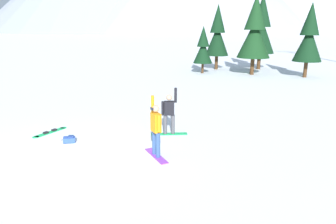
{
  "coord_description": "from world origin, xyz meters",
  "views": [
    {
      "loc": [
        5.21,
        -9.45,
        4.4
      ],
      "look_at": [
        2.99,
        2.66,
        1.0
      ],
      "focal_mm": 33.97,
      "sensor_mm": 36.0,
      "label": 1
    }
  ],
  "objects_px": {
    "backpack_blue": "(69,139)",
    "pine_tree_broad": "(203,48)",
    "pine_tree_short": "(217,34)",
    "pine_tree_leaning": "(261,29)",
    "snowboarder_foreground": "(156,129)",
    "snowboarder_midground": "(169,113)",
    "pine_tree_young": "(309,37)",
    "pine_tree_slender": "(255,32)",
    "loose_snowboard_near_left": "(50,132)"
  },
  "relations": [
    {
      "from": "snowboarder_foreground",
      "to": "pine_tree_short",
      "type": "bearing_deg",
      "value": 86.93
    },
    {
      "from": "pine_tree_short",
      "to": "pine_tree_leaning",
      "type": "relative_size",
      "value": 0.87
    },
    {
      "from": "backpack_blue",
      "to": "pine_tree_slender",
      "type": "height_order",
      "value": "pine_tree_slender"
    },
    {
      "from": "pine_tree_short",
      "to": "pine_tree_young",
      "type": "distance_m",
      "value": 8.56
    },
    {
      "from": "backpack_blue",
      "to": "pine_tree_young",
      "type": "height_order",
      "value": "pine_tree_young"
    },
    {
      "from": "snowboarder_foreground",
      "to": "pine_tree_slender",
      "type": "xyz_separation_m",
      "value": [
        4.54,
        19.74,
        2.79
      ]
    },
    {
      "from": "backpack_blue",
      "to": "pine_tree_broad",
      "type": "bearing_deg",
      "value": 79.23
    },
    {
      "from": "loose_snowboard_near_left",
      "to": "pine_tree_leaning",
      "type": "xyz_separation_m",
      "value": [
        10.4,
        22.05,
        3.96
      ]
    },
    {
      "from": "pine_tree_short",
      "to": "pine_tree_young",
      "type": "bearing_deg",
      "value": -25.67
    },
    {
      "from": "loose_snowboard_near_left",
      "to": "pine_tree_slender",
      "type": "distance_m",
      "value": 20.8
    },
    {
      "from": "pine_tree_slender",
      "to": "pine_tree_short",
      "type": "relative_size",
      "value": 1.09
    },
    {
      "from": "snowboarder_foreground",
      "to": "backpack_blue",
      "type": "relative_size",
      "value": 3.82
    },
    {
      "from": "loose_snowboard_near_left",
      "to": "pine_tree_short",
      "type": "relative_size",
      "value": 0.26
    },
    {
      "from": "loose_snowboard_near_left",
      "to": "backpack_blue",
      "type": "distance_m",
      "value": 1.65
    },
    {
      "from": "snowboarder_midground",
      "to": "pine_tree_broad",
      "type": "bearing_deg",
      "value": 89.94
    },
    {
      "from": "pine_tree_slender",
      "to": "pine_tree_young",
      "type": "relative_size",
      "value": 1.12
    },
    {
      "from": "backpack_blue",
      "to": "pine_tree_broad",
      "type": "distance_m",
      "value": 19.58
    },
    {
      "from": "snowboarder_foreground",
      "to": "pine_tree_broad",
      "type": "distance_m",
      "value": 19.85
    },
    {
      "from": "pine_tree_leaning",
      "to": "pine_tree_young",
      "type": "xyz_separation_m",
      "value": [
        3.47,
        -4.68,
        -0.59
      ]
    },
    {
      "from": "snowboarder_foreground",
      "to": "loose_snowboard_near_left",
      "type": "xyz_separation_m",
      "value": [
        -4.94,
        1.62,
        -0.98
      ]
    },
    {
      "from": "pine_tree_broad",
      "to": "pine_tree_short",
      "type": "relative_size",
      "value": 0.68
    },
    {
      "from": "pine_tree_slender",
      "to": "pine_tree_leaning",
      "type": "bearing_deg",
      "value": 76.77
    },
    {
      "from": "pine_tree_short",
      "to": "backpack_blue",
      "type": "bearing_deg",
      "value": -102.3
    },
    {
      "from": "snowboarder_foreground",
      "to": "pine_tree_slender",
      "type": "distance_m",
      "value": 20.45
    },
    {
      "from": "pine_tree_slender",
      "to": "pine_tree_short",
      "type": "height_order",
      "value": "pine_tree_slender"
    },
    {
      "from": "pine_tree_leaning",
      "to": "pine_tree_young",
      "type": "distance_m",
      "value": 5.86
    },
    {
      "from": "loose_snowboard_near_left",
      "to": "pine_tree_leaning",
      "type": "relative_size",
      "value": 0.22
    },
    {
      "from": "pine_tree_short",
      "to": "pine_tree_leaning",
      "type": "height_order",
      "value": "pine_tree_leaning"
    },
    {
      "from": "loose_snowboard_near_left",
      "to": "backpack_blue",
      "type": "height_order",
      "value": "backpack_blue"
    },
    {
      "from": "snowboarder_midground",
      "to": "pine_tree_slender",
      "type": "bearing_deg",
      "value": 75.51
    },
    {
      "from": "snowboarder_foreground",
      "to": "pine_tree_slender",
      "type": "height_order",
      "value": "pine_tree_slender"
    },
    {
      "from": "backpack_blue",
      "to": "loose_snowboard_near_left",
      "type": "bearing_deg",
      "value": 145.73
    },
    {
      "from": "pine_tree_slender",
      "to": "pine_tree_young",
      "type": "xyz_separation_m",
      "value": [
        4.39,
        -0.76,
        -0.4
      ]
    },
    {
      "from": "snowboarder_midground",
      "to": "pine_tree_leaning",
      "type": "height_order",
      "value": "pine_tree_leaning"
    },
    {
      "from": "pine_tree_broad",
      "to": "pine_tree_young",
      "type": "xyz_separation_m",
      "value": [
        8.88,
        -0.82,
        1.04
      ]
    },
    {
      "from": "pine_tree_short",
      "to": "pine_tree_slender",
      "type": "bearing_deg",
      "value": -41.58
    },
    {
      "from": "backpack_blue",
      "to": "pine_tree_leaning",
      "type": "xyz_separation_m",
      "value": [
        9.04,
        22.97,
        3.86
      ]
    },
    {
      "from": "snowboarder_foreground",
      "to": "pine_tree_short",
      "type": "height_order",
      "value": "pine_tree_short"
    },
    {
      "from": "snowboarder_foreground",
      "to": "pine_tree_short",
      "type": "relative_size",
      "value": 0.33
    },
    {
      "from": "snowboarder_foreground",
      "to": "backpack_blue",
      "type": "height_order",
      "value": "snowboarder_foreground"
    },
    {
      "from": "snowboarder_foreground",
      "to": "snowboarder_midground",
      "type": "distance_m",
      "value": 2.32
    },
    {
      "from": "loose_snowboard_near_left",
      "to": "pine_tree_broad",
      "type": "distance_m",
      "value": 19.0
    },
    {
      "from": "pine_tree_leaning",
      "to": "pine_tree_young",
      "type": "relative_size",
      "value": 1.18
    },
    {
      "from": "snowboarder_midground",
      "to": "backpack_blue",
      "type": "bearing_deg",
      "value": -155.71
    },
    {
      "from": "pine_tree_slender",
      "to": "pine_tree_broad",
      "type": "height_order",
      "value": "pine_tree_slender"
    },
    {
      "from": "snowboarder_foreground",
      "to": "snowboarder_midground",
      "type": "xyz_separation_m",
      "value": [
        0.04,
        2.32,
        -0.08
      ]
    },
    {
      "from": "pine_tree_slender",
      "to": "pine_tree_young",
      "type": "height_order",
      "value": "pine_tree_slender"
    },
    {
      "from": "pine_tree_broad",
      "to": "pine_tree_leaning",
      "type": "height_order",
      "value": "pine_tree_leaning"
    },
    {
      "from": "loose_snowboard_near_left",
      "to": "pine_tree_young",
      "type": "relative_size",
      "value": 0.26
    },
    {
      "from": "backpack_blue",
      "to": "pine_tree_young",
      "type": "relative_size",
      "value": 0.09
    }
  ]
}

